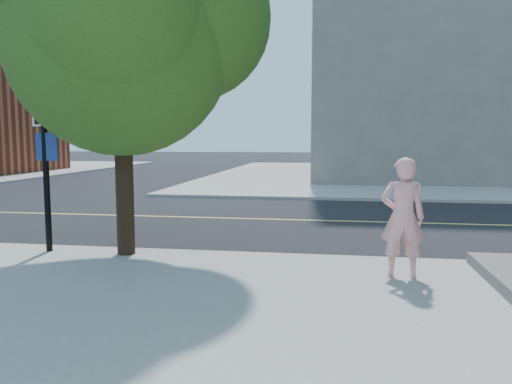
# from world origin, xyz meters

# --- Properties ---
(ground) EXTENTS (140.00, 140.00, 0.00)m
(ground) POSITION_xyz_m (0.00, 0.00, 0.00)
(ground) COLOR black
(ground) RESTS_ON ground
(road_ew) EXTENTS (140.00, 9.00, 0.01)m
(road_ew) POSITION_xyz_m (0.00, 4.50, 0.01)
(road_ew) COLOR black
(road_ew) RESTS_ON ground
(sidewalk_ne) EXTENTS (29.00, 25.00, 0.12)m
(sidewalk_ne) POSITION_xyz_m (13.50, 21.50, 0.06)
(sidewalk_ne) COLOR #989895
(sidewalk_ne) RESTS_ON ground
(filler_ne) EXTENTS (18.00, 16.00, 14.00)m
(filler_ne) POSITION_xyz_m (14.00, 22.00, 7.12)
(filler_ne) COLOR slate
(filler_ne) RESTS_ON sidewalk_ne
(man_on_phone) EXTENTS (0.69, 0.47, 1.84)m
(man_on_phone) POSITION_xyz_m (7.17, -1.28, 1.04)
(man_on_phone) COLOR #FBADB0
(man_on_phone) RESTS_ON sidewalk_se
(street_tree) EXTENTS (4.97, 4.52, 6.59)m
(street_tree) POSITION_xyz_m (2.44, -0.49, 4.38)
(street_tree) COLOR black
(street_tree) RESTS_ON sidewalk_se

